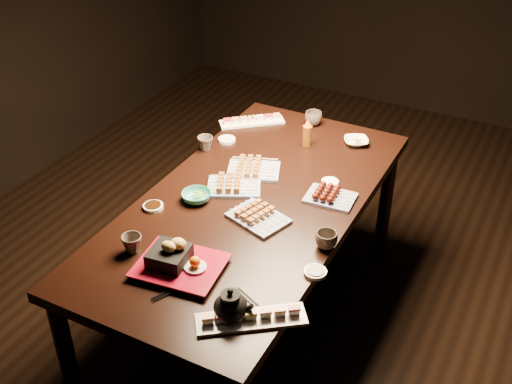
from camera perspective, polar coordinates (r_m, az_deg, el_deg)
ground at (r=3.52m, az=1.89°, el=-8.38°), size 5.00×5.00×0.00m
dining_table at (r=3.06m, az=-0.44°, el=-6.65°), size 1.16×1.92×0.75m
sushi_platter_near at (r=2.24m, az=-0.43°, el=-10.96°), size 0.37×0.31×0.05m
sushi_platter_far at (r=3.47m, az=-0.37°, el=6.47°), size 0.33×0.30×0.04m
yakitori_plate_center at (r=2.90m, az=-1.98°, el=0.83°), size 0.29×0.26×0.06m
yakitori_plate_right at (r=2.70m, az=0.20°, el=-1.96°), size 0.28×0.24×0.06m
yakitori_plate_left at (r=3.02m, az=-0.22°, el=2.28°), size 0.29×0.25×0.06m
tsukune_plate at (r=2.85m, az=6.65°, el=-0.19°), size 0.22×0.17×0.05m
edamame_bowl_green at (r=2.83m, az=-5.32°, el=-0.42°), size 0.18×0.18×0.04m
edamame_bowl_cream at (r=3.30m, az=8.89°, el=4.46°), size 0.17×0.17×0.03m
tempura_tray at (r=2.44m, az=-6.82°, el=-5.79°), size 0.35×0.30×0.12m
teacup_near_left at (r=2.57m, az=-10.96°, el=-4.55°), size 0.10×0.10×0.08m
teacup_mid_right at (r=2.56m, az=6.27°, el=-4.27°), size 0.12×0.12×0.07m
teacup_far_left at (r=3.21m, az=-4.53°, el=4.33°), size 0.09×0.09×0.07m
teacup_far_right at (r=3.46m, az=5.12°, el=6.54°), size 0.10×0.10×0.07m
teapot at (r=2.24m, az=-2.29°, el=-9.88°), size 0.17×0.17×0.12m
condiment_bottle at (r=3.24m, az=4.59°, el=5.30°), size 0.06×0.06×0.14m
sauce_dish_west at (r=2.82m, az=-9.13°, el=-1.29°), size 0.11×0.11×0.02m
sauce_dish_east at (r=2.97m, az=6.59°, el=0.87°), size 0.10×0.10×0.01m
sauce_dish_se at (r=2.45m, az=5.29°, el=-7.11°), size 0.10×0.10×0.02m
sauce_dish_nw at (r=3.30m, az=-2.61°, el=4.66°), size 0.10×0.10×0.02m
chopsticks_near at (r=2.40m, az=-6.64°, el=-8.37°), size 0.13×0.23×0.01m
chopsticks_se at (r=2.31m, az=0.07°, el=-10.06°), size 0.23×0.12×0.01m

